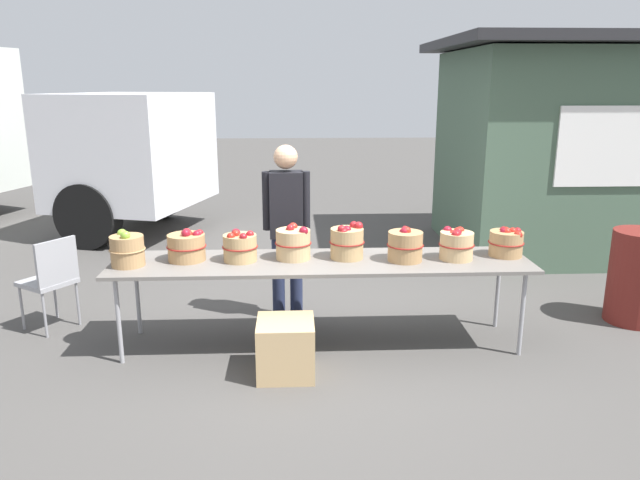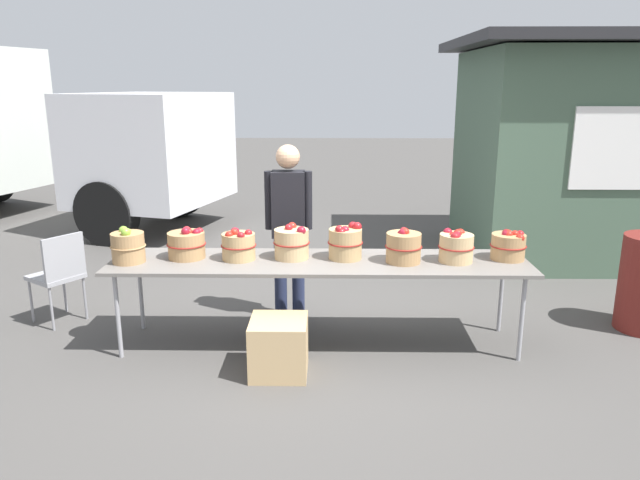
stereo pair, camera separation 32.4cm
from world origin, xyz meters
name	(u,v)px [view 1 (the left image)]	position (x,y,z in m)	size (l,w,h in m)	color
ground_plane	(322,343)	(0.00, 0.00, 0.00)	(40.00, 40.00, 0.00)	#474442
market_table	(322,264)	(0.00, 0.00, 0.72)	(3.50, 0.76, 0.75)	slate
apple_basket_green_0	(127,250)	(-1.58, -0.07, 0.89)	(0.29, 0.29, 0.31)	#A87F51
apple_basket_red_0	(187,246)	(-1.13, 0.07, 0.87)	(0.33, 0.33, 0.28)	#A87F51
apple_basket_red_1	(240,247)	(-0.68, 0.03, 0.87)	(0.30, 0.30, 0.27)	tan
apple_basket_red_2	(293,243)	(-0.24, 0.07, 0.89)	(0.31, 0.31, 0.30)	tan
apple_basket_red_3	(347,242)	(0.22, 0.06, 0.89)	(0.30, 0.30, 0.31)	tan
apple_basket_red_4	(405,245)	(0.70, -0.03, 0.88)	(0.31, 0.31, 0.29)	#A87F51
apple_basket_red_5	(456,244)	(1.13, -0.01, 0.88)	(0.30, 0.30, 0.28)	tan
apple_basket_red_6	(506,242)	(1.59, 0.08, 0.87)	(0.30, 0.30, 0.25)	#A87F51
vendor_adult	(287,219)	(-0.30, 0.60, 0.98)	(0.44, 0.22, 1.66)	#262D4C
food_kiosk	(569,146)	(3.42, 3.01, 1.38)	(3.51, 2.91, 2.74)	#47604C
folding_chair	(51,276)	(-2.42, 0.43, 0.51)	(0.56, 0.56, 0.86)	#99999E
trash_barrel	(638,277)	(2.98, 0.37, 0.44)	(0.53, 0.53, 0.88)	maroon
produce_crate	(286,348)	(-0.30, -0.55, 0.22)	(0.44, 0.44, 0.44)	tan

